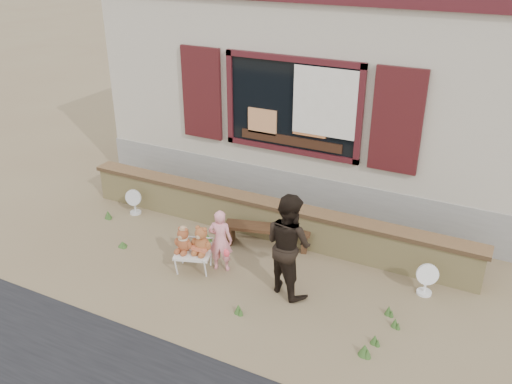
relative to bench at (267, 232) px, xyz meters
The scene contains 12 objects.
ground 0.76m from the bench, 103.64° to the right, with size 80.00×80.00×0.00m, color brown.
shopfront 4.18m from the bench, 92.51° to the left, with size 8.04×5.13×4.00m.
brick_wall 0.36m from the bench, 117.98° to the left, with size 7.10×0.36×0.67m.
bench is the anchor object (origin of this frame).
folding_chair 1.34m from the bench, 121.59° to the right, with size 0.66×0.62×0.33m.
teddy_bear_left 1.48m from the bench, 125.08° to the right, with size 0.30×0.26×0.42m, color brown, non-canonical shape.
teddy_bear_right 1.27m from the bench, 117.49° to the right, with size 0.33×0.29×0.46m, color brown, non-canonical shape.
child 1.02m from the bench, 110.20° to the right, with size 0.37×0.24×1.02m, color pink.
adult 1.35m from the bench, 50.70° to the right, with size 0.75×0.59×1.55m, color black.
fan_left 2.70m from the bench, behind, with size 0.32×0.21×0.49m.
fan_right 2.61m from the bench, ahead, with size 0.33×0.22×0.51m.
grass_tufts 1.16m from the bench, 76.58° to the right, with size 5.54×1.64×0.16m.
Camera 1 is at (3.51, -6.31, 4.72)m, focal length 38.00 mm.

